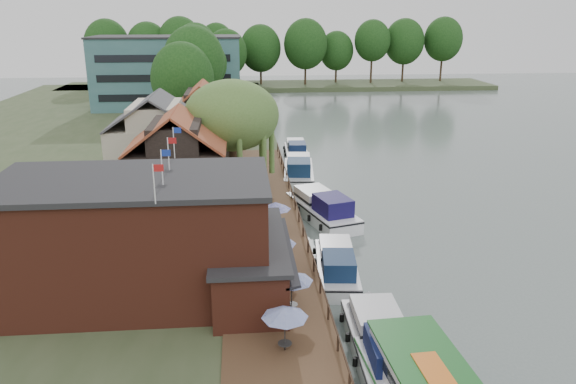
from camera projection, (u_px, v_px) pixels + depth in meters
name	position (u px, v px, depth m)	size (l,w,h in m)	color
ground	(397.00, 290.00, 36.08)	(260.00, 260.00, 0.00)	slate
land_bank	(70.00, 159.00, 66.62)	(50.00, 140.00, 1.00)	#384728
quay_deck	(265.00, 224.00, 44.58)	(6.00, 50.00, 0.10)	#47301E
quay_rail	(298.00, 215.00, 45.14)	(0.20, 49.00, 1.00)	black
pub	(171.00, 237.00, 32.54)	(20.00, 11.00, 7.30)	maroon
hotel_block	(168.00, 72.00, 98.47)	(25.40, 12.40, 12.30)	#38666B
cottage_a	(178.00, 162.00, 46.51)	(8.60, 7.60, 8.50)	black
cottage_b	(157.00, 137.00, 55.74)	(9.60, 8.60, 8.50)	beige
cottage_c	(203.00, 120.00, 64.62)	(7.60, 7.60, 8.50)	black
willow	(232.00, 137.00, 51.33)	(8.60, 8.60, 10.43)	#476B2D
umbrella_0	(285.00, 329.00, 27.45)	(2.32, 2.32, 2.38)	navy
umbrella_1	(292.00, 291.00, 31.12)	(2.40, 2.40, 2.38)	navy
umbrella_2	(270.00, 269.00, 33.84)	(2.06, 2.06, 2.38)	#1B3E96
umbrella_3	(278.00, 253.00, 36.07)	(2.35, 2.35, 2.38)	navy
umbrella_4	(267.00, 235.00, 39.07)	(2.17, 2.17, 2.38)	navy
umbrella_5	(275.00, 217.00, 42.46)	(2.33, 2.33, 2.38)	navy
cruiser_0	(383.00, 339.00, 28.47)	(3.29, 10.19, 2.48)	silver
cruiser_1	(337.00, 261.00, 37.72)	(3.01, 9.33, 2.24)	silver
cruiser_2	(322.00, 204.00, 48.25)	(3.45, 10.65, 2.61)	white
cruiser_3	(299.00, 167.00, 59.83)	(3.42, 10.56, 2.59)	silver
cruiser_4	(296.00, 148.00, 69.07)	(2.97, 9.21, 2.20)	white
bank_tree_0	(183.00, 91.00, 73.64)	(8.24, 8.24, 12.59)	#143811
bank_tree_1	(195.00, 78.00, 78.53)	(8.52, 8.52, 14.54)	#143811
bank_tree_2	(207.00, 79.00, 88.46)	(6.48, 6.48, 12.17)	#143811
bank_tree_3	(191.00, 64.00, 106.09)	(8.66, 8.66, 13.47)	#143811
bank_tree_4	(196.00, 59.00, 113.12)	(8.85, 8.85, 14.27)	#143811
bank_tree_5	(227.00, 59.00, 122.05)	(8.91, 8.91, 12.86)	#143811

